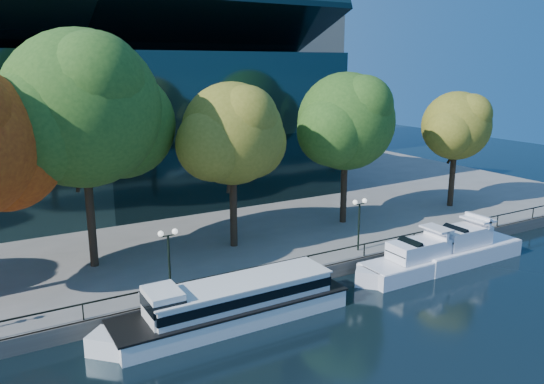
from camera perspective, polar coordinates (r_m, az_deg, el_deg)
ground at (r=32.71m, az=-0.36°, el=-13.38°), size 160.00×160.00×0.00m
promenade at (r=64.96m, az=-16.52°, el=0.27°), size 90.00×67.08×1.00m
railing at (r=34.52m, az=-3.07°, el=-8.37°), size 88.20×0.08×0.99m
convention_building at (r=58.39m, az=-19.77°, el=6.57°), size 50.00×24.57×21.43m
tour_boat at (r=31.69m, az=-4.81°, el=-11.83°), size 15.60×3.48×2.96m
cruiser_near at (r=40.18m, az=15.46°, el=-7.07°), size 11.10×2.86×3.22m
cruiser_far at (r=43.41m, az=19.71°, el=-5.67°), size 10.74×2.98×3.51m
tree_2 at (r=37.39m, az=-19.41°, el=8.08°), size 13.01×10.67×16.17m
tree_3 at (r=39.84m, az=-4.07°, el=6.04°), size 9.58×7.86×12.63m
tree_4 at (r=46.57m, az=8.17°, el=7.31°), size 10.51×8.62×13.23m
tree_5 at (r=54.87m, az=19.33°, el=6.59°), size 8.28×6.79×11.34m
lamp_1 at (r=33.25m, az=-11.07°, el=-5.73°), size 1.26×0.36×4.03m
lamp_2 at (r=40.34m, az=9.38°, el=-2.21°), size 1.26×0.36×4.03m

